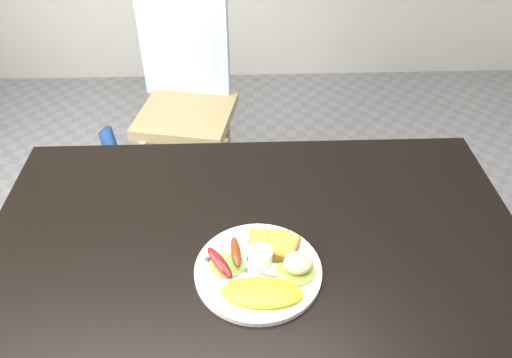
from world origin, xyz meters
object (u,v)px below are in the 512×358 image
at_px(dining_chair, 186,115).
at_px(person, 163,113).
at_px(dining_table, 256,255).
at_px(plate, 258,271).

bearing_deg(dining_chair, person, -83.01).
relative_size(dining_table, dining_chair, 3.25).
bearing_deg(dining_table, person, 113.14).
bearing_deg(plate, person, 111.29).
distance_m(dining_table, dining_chair, 1.09).
height_order(dining_chair, person, person).
bearing_deg(plate, dining_table, 90.96).
bearing_deg(person, dining_table, 89.49).
height_order(dining_table, dining_chair, dining_table).
distance_m(dining_table, person, 0.72).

